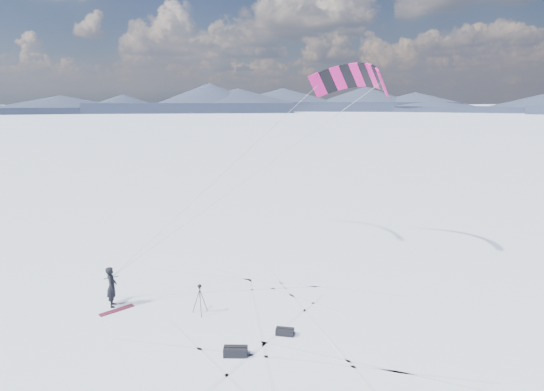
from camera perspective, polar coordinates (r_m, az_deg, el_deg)
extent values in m
plane|color=white|center=(17.34, -8.91, -15.48)|extent=(1800.00, 1800.00, 0.00)
cube|color=#1F2339|center=(332.46, 26.41, 9.69)|extent=(147.80, 124.57, 5.01)
cone|color=#1F2339|center=(332.42, 26.45, 10.12)|extent=(89.40, 89.40, 8.00)
cube|color=#1F2339|center=(334.65, 8.90, 10.76)|extent=(156.56, 89.15, 5.01)
cone|color=#1F2339|center=(334.62, 8.92, 11.19)|extent=(80.64, 80.64, 8.00)
cube|color=#1F2339|center=(335.47, -8.59, 10.77)|extent=(150.00, 45.00, 5.01)
cone|color=#1F2339|center=(335.44, -8.61, 11.20)|extent=(64.00, 64.00, 8.00)
cube|color=#1F2339|center=(334.85, -26.02, 9.73)|extent=(156.56, 89.15, 5.01)
cone|color=#1F2339|center=(334.82, -26.06, 10.16)|extent=(80.64, 80.64, 8.00)
cube|color=silver|center=(16.26, -21.28, -18.16)|extent=(3.52, 7.29, 0.01)
cube|color=silver|center=(17.98, -14.17, -14.66)|extent=(6.45, 7.79, 0.01)
cube|color=silver|center=(19.96, -8.57, -11.66)|extent=(11.66, 3.07, 0.01)
cube|color=silver|center=(14.97, -1.63, -20.07)|extent=(1.27, 5.91, 0.01)
cube|color=silver|center=(17.19, 3.28, -15.60)|extent=(6.52, 4.83, 0.01)
cube|color=silver|center=(19.57, 6.88, -12.10)|extent=(8.85, 4.87, 0.01)
cube|color=silver|center=(16.17, -17.93, -18.09)|extent=(5.61, 2.36, 0.01)
imported|color=black|center=(19.40, -19.31, -12.95)|extent=(0.45, 0.63, 1.62)
cube|color=maroon|center=(18.97, -18.91, -13.45)|extent=(1.25, 0.97, 0.04)
cylinder|color=black|center=(17.87, -8.58, -12.87)|extent=(0.30, 0.23, 0.98)
cylinder|color=black|center=(17.84, -9.50, -12.94)|extent=(0.33, 0.16, 0.98)
cylinder|color=black|center=(17.64, -8.95, -13.23)|extent=(0.06, 0.35, 0.98)
cylinder|color=black|center=(17.64, -9.05, -12.03)|extent=(0.03, 0.03, 0.32)
cube|color=black|center=(17.56, -9.07, -11.41)|extent=(0.09, 0.09, 0.05)
cube|color=black|center=(17.53, -9.08, -11.16)|extent=(0.14, 0.13, 0.09)
cylinder|color=black|center=(17.61, -9.07, -11.06)|extent=(0.06, 0.09, 0.06)
cube|color=black|center=(15.22, -4.60, -18.93)|extent=(0.80, 0.47, 0.28)
cylinder|color=black|center=(15.14, -4.61, -18.41)|extent=(0.72, 0.19, 0.07)
cube|color=black|center=(16.32, 1.62, -16.72)|extent=(0.68, 0.48, 0.23)
cylinder|color=black|center=(16.26, 1.62, -16.31)|extent=(0.58, 0.26, 0.07)
cube|color=#CD136C|center=(21.60, 13.63, 13.67)|extent=(0.82, 0.91, 1.34)
cube|color=black|center=(22.17, 13.22, 14.11)|extent=(0.72, 0.92, 1.30)
cube|color=#CD136C|center=(22.73, 12.58, 14.42)|extent=(0.80, 0.92, 1.24)
cube|color=black|center=(23.25, 11.73, 14.59)|extent=(0.89, 0.92, 1.19)
cube|color=#CD136C|center=(23.74, 10.72, 14.64)|extent=(0.97, 0.91, 1.13)
cube|color=black|center=(24.17, 9.59, 14.56)|extent=(1.04, 0.87, 1.19)
cube|color=#CD136C|center=(24.54, 8.37, 14.36)|extent=(1.10, 0.83, 1.24)
cube|color=black|center=(24.83, 7.09, 14.05)|extent=(1.15, 0.76, 1.30)
cube|color=#CD136C|center=(25.03, 5.80, 13.63)|extent=(1.18, 0.68, 1.34)
cylinder|color=#97969F|center=(19.04, -1.97, 2.89)|extent=(11.74, 2.78, 7.56)
cylinder|color=#97969F|center=(21.03, -5.19, 3.70)|extent=(9.85, 6.98, 7.56)
cylinder|color=black|center=(18.95, -19.56, -9.68)|extent=(0.51, 0.25, 0.03)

